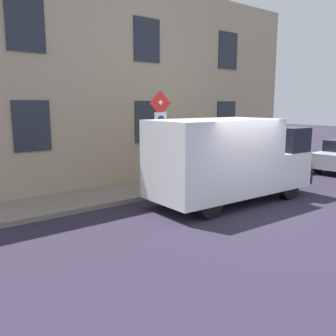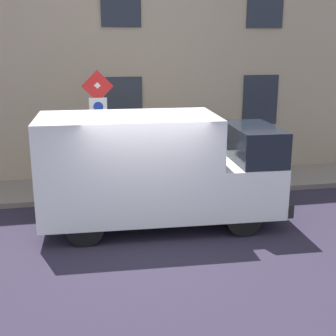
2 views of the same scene
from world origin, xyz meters
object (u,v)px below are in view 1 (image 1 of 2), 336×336
bicycle_black (210,164)px  litter_bin (196,171)px  pedestrian (216,152)px  bicycle_blue (181,168)px  sign_post_stacked (160,130)px  bicycle_green (224,162)px  bicycle_purple (196,166)px  delivery_van (229,158)px

bicycle_black → litter_bin: litter_bin is taller
bicycle_black → pedestrian: pedestrian is taller
bicycle_black → bicycle_blue: bearing=7.0°
bicycle_blue → litter_bin: 1.16m
litter_bin → sign_post_stacked: bearing=94.9°
bicycle_green → pedestrian: bearing=25.0°
bicycle_purple → delivery_van: bearing=54.4°
pedestrian → bicycle_purple: bearing=-166.6°
sign_post_stacked → bicycle_blue: bearing=-57.3°
bicycle_purple → litter_bin: bearing=38.2°
bicycle_green → bicycle_purple: 1.57m
delivery_van → litter_bin: delivery_van is taller
bicycle_purple → litter_bin: (-1.12, 1.07, 0.08)m
bicycle_green → bicycle_black: bearing=-2.1°
delivery_van → bicycle_green: bearing=46.9°
bicycle_black → bicycle_blue: same height
delivery_van → bicycle_green: delivery_van is taller
delivery_van → pedestrian: size_ratio=3.14×
bicycle_green → bicycle_purple: bearing=-2.0°
pedestrian → litter_bin: pedestrian is taller
bicycle_green → bicycle_purple: same height
bicycle_purple → bicycle_blue: size_ratio=1.00×
bicycle_green → bicycle_purple: size_ratio=1.00×
sign_post_stacked → delivery_van: 2.35m
litter_bin → bicycle_blue: bearing=-14.1°
bicycle_black → sign_post_stacked: bearing=26.7°
bicycle_black → bicycle_purple: bearing=7.1°
bicycle_purple → litter_bin: litter_bin is taller
sign_post_stacked → delivery_van: (-1.90, -1.13, -0.79)m
sign_post_stacked → bicycle_green: sign_post_stacked is taller
delivery_van → pedestrian: (2.66, -2.21, -0.26)m
bicycle_green → pedestrian: pedestrian is taller
sign_post_stacked → bicycle_green: size_ratio=1.80×
bicycle_green → bicycle_black: size_ratio=1.00×
bicycle_black → bicycle_green: bearing=-173.1°
delivery_van → bicycle_black: size_ratio=3.16×
bicycle_purple → bicycle_blue: 0.78m
delivery_van → bicycle_blue: delivery_van is taller
sign_post_stacked → bicycle_purple: 3.45m
bicycle_purple → litter_bin: 1.55m
sign_post_stacked → bicycle_black: (1.27, -3.55, -1.62)m
sign_post_stacked → bicycle_green: (1.27, -4.33, -1.62)m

